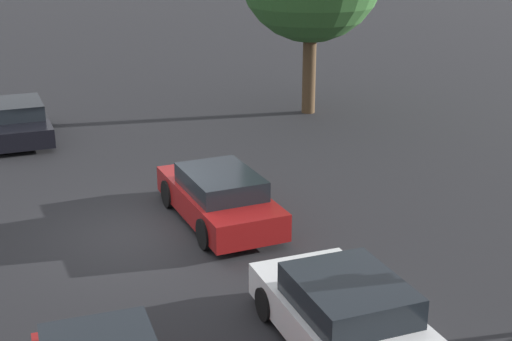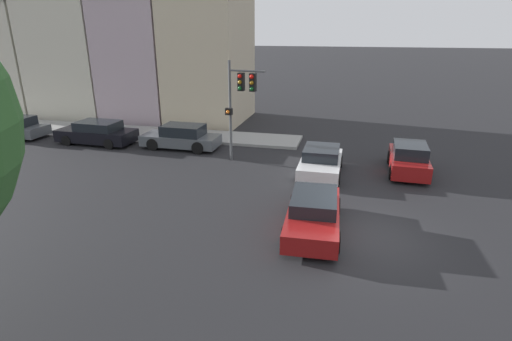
{
  "view_description": "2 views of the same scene",
  "coord_description": "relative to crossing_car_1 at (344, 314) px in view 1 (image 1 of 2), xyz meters",
  "views": [
    {
      "loc": [
        15.17,
        -3.07,
        6.82
      ],
      "look_at": [
        1.57,
        2.25,
        1.77
      ],
      "focal_mm": 50.0,
      "sensor_mm": 36.0,
      "label": 1
    },
    {
      "loc": [
        -12.84,
        0.88,
        6.79
      ],
      "look_at": [
        0.42,
        4.09,
        1.9
      ],
      "focal_mm": 28.0,
      "sensor_mm": 36.0,
      "label": 2
    }
  ],
  "objects": [
    {
      "name": "ground_plane",
      "position": [
        -5.9,
        -2.15,
        -0.62
      ],
      "size": [
        300.0,
        300.0,
        0.0
      ],
      "primitive_type": "plane",
      "color": "black"
    },
    {
      "name": "crossing_car_1",
      "position": [
        0.0,
        0.0,
        0.0
      ],
      "size": [
        4.0,
        2.02,
        1.31
      ],
      "rotation": [
        0.0,
        0.0,
        3.14
      ],
      "color": "silver",
      "rests_on": "ground_plane"
    },
    {
      "name": "crossing_car_2",
      "position": [
        -5.91,
        -0.25,
        0.01
      ],
      "size": [
        4.45,
        2.03,
        1.3
      ],
      "rotation": [
        0.0,
        0.0,
        3.19
      ],
      "color": "maroon",
      "rests_on": "ground_plane"
    },
    {
      "name": "crossing_car_3",
      "position": [
        -15.1,
        -4.29,
        -0.02
      ],
      "size": [
        4.27,
        2.09,
        1.25
      ],
      "rotation": [
        0.0,
        0.0,
        0.01
      ],
      "color": "black",
      "rests_on": "ground_plane"
    }
  ]
}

